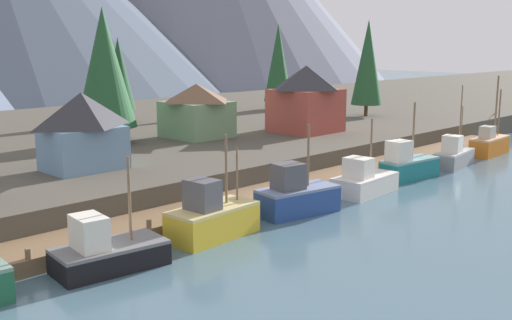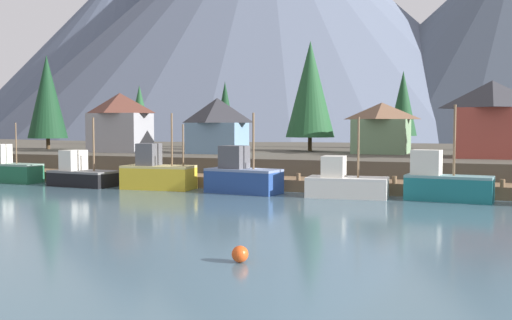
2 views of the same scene
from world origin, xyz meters
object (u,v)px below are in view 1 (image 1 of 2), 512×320
fishing_boat_black (106,252)px  house_red (306,98)px  fishing_boat_teal (407,165)px  house_blue (83,130)px  conifer_near_left (119,74)px  conifer_near_right (278,63)px  fishing_boat_orange (489,144)px  house_green (197,110)px  fishing_boat_blue (296,196)px  fishing_boat_yellow (212,218)px  fishing_boat_grey (454,156)px  conifer_centre (368,62)px  conifer_mid_right (104,68)px  fishing_boat_white (364,181)px

fishing_boat_black → house_red: bearing=30.6°
fishing_boat_teal → house_blue: (-25.10, 14.58, 4.35)m
house_red → house_blue: size_ratio=1.19×
conifer_near_left → conifer_near_right: 25.73m
fishing_boat_orange → house_red: house_red is taller
house_blue → conifer_near_right: conifer_near_right is taller
fishing_boat_black → fishing_boat_teal: size_ratio=0.91×
house_blue → conifer_near_left: (17.97, 22.74, 3.01)m
conifer_near_left → conifer_near_right: conifer_near_right is taller
house_green → fishing_boat_blue: bearing=-111.1°
fishing_boat_blue → fishing_boat_yellow: bearing=-171.6°
house_blue → conifer_near_left: 29.14m
fishing_boat_black → fishing_boat_grey: fishing_boat_grey is taller
fishing_boat_orange → conifer_near_right: 34.66m
house_blue → conifer_centre: size_ratio=0.48×
fishing_boat_grey → conifer_near_left: 41.36m
fishing_boat_blue → conifer_centre: conifer_centre is taller
fishing_boat_orange → conifer_near_right: (0.79, 33.65, 8.28)m
fishing_boat_black → fishing_boat_blue: 16.16m
house_red → conifer_mid_right: bearing=157.1°
fishing_boat_grey → conifer_near_right: bearing=65.5°
conifer_mid_right → house_green: bearing=-18.2°
house_green → conifer_mid_right: conifer_mid_right is taller
fishing_boat_yellow → fishing_boat_white: 16.90m
fishing_boat_black → conifer_near_right: 61.74m
conifer_centre → house_red: bearing=-167.7°
fishing_boat_teal → house_red: bearing=83.2°
conifer_centre → fishing_boat_grey: bearing=-122.1°
fishing_boat_teal → conifer_near_right: 39.31m
fishing_boat_blue → conifer_mid_right: conifer_mid_right is taller
fishing_boat_grey → conifer_near_right: 36.34m
fishing_boat_white → conifer_mid_right: (-9.48, 24.76, 9.05)m
fishing_boat_yellow → fishing_boat_teal: 24.35m
fishing_boat_white → fishing_boat_teal: (7.46, 0.36, 0.28)m
conifer_near_left → fishing_boat_grey: bearing=-67.3°
fishing_boat_yellow → conifer_near_left: size_ratio=0.63×
fishing_boat_black → house_green: size_ratio=0.98×
fishing_boat_orange → house_green: bearing=137.2°
fishing_boat_teal → house_red: size_ratio=0.96×
fishing_boat_white → conifer_centre: size_ratio=0.49×
conifer_near_left → conifer_near_right: bearing=-7.9°
fishing_boat_orange → conifer_centre: bearing=77.4°
conifer_near_right → house_red: bearing=-129.1°
fishing_boat_blue → conifer_mid_right: bearing=101.4°
conifer_near_left → fishing_boat_yellow: bearing=-114.6°
fishing_boat_yellow → fishing_boat_orange: 41.91m
fishing_boat_blue → fishing_boat_grey: bearing=10.2°
fishing_boat_black → house_blue: house_blue is taller
fishing_boat_white → house_blue: size_ratio=1.02×
fishing_boat_white → house_blue: (-17.64, 14.94, 4.63)m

